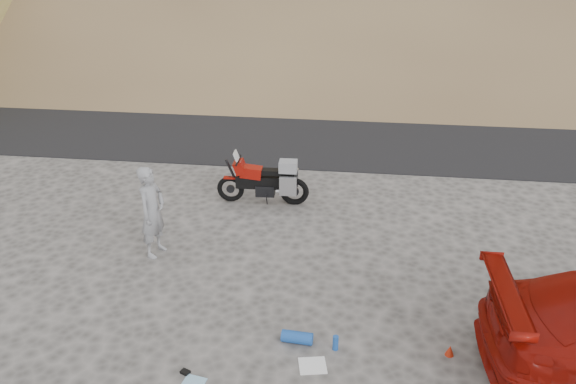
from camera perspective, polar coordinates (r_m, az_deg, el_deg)
name	(u,v)px	position (r m, az deg, el deg)	size (l,w,h in m)	color
ground	(200,291)	(10.01, -8.94, -9.93)	(140.00, 140.00, 0.00)	#474542
road	(275,125)	(17.93, -1.37, 6.84)	(120.00, 7.00, 0.05)	black
motorcycle	(267,181)	(12.61, -2.17, 1.08)	(2.10, 0.63, 1.25)	black
man	(157,253)	(11.23, -13.15, -6.04)	(0.66, 0.43, 1.81)	gray
gear_white_cloth	(313,366)	(8.48, 2.51, -17.21)	(0.39, 0.35, 0.01)	white
gear_blue_mat	(297,337)	(8.80, 0.93, -14.55)	(0.19, 0.19, 0.47)	#1A4A9E
gear_bottle	(336,343)	(8.69, 4.85, -15.02)	(0.09, 0.09, 0.24)	#1A4A9E
gear_funnel	(450,350)	(8.92, 16.12, -15.20)	(0.13, 0.13, 0.17)	#B0220B
gear_glove_a	(185,372)	(8.49, -10.39, -17.55)	(0.13, 0.09, 0.04)	black
gear_blue_cloth	(194,382)	(8.35, -9.50, -18.48)	(0.31, 0.22, 0.01)	#8BBBD7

